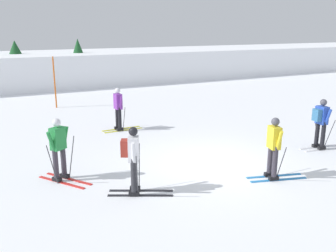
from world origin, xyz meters
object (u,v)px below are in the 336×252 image
skier_purple (118,108)px  trail_marker_pole (55,82)px  conifer_far_left (16,57)px  skier_yellow (274,147)px  skier_white (133,157)px  skier_green (59,148)px  skier_blue (321,121)px  conifer_far_right (78,55)px

skier_purple → trail_marker_pole: trail_marker_pole is taller
conifer_far_left → skier_yellow: bearing=-77.7°
skier_white → skier_green: bearing=130.9°
skier_white → skier_yellow: bearing=-12.2°
skier_white → trail_marker_pole: size_ratio=0.66×
skier_blue → trail_marker_pole: (-6.68, 10.79, 0.34)m
skier_green → trail_marker_pole: (1.65, 9.60, 0.37)m
skier_purple → skier_blue: same height
skier_yellow → skier_blue: 3.43m
skier_blue → trail_marker_pole: trail_marker_pole is taller
skier_white → conifer_far_right: conifer_far_right is taller
skier_purple → conifer_far_left: 14.35m
skier_white → conifer_far_left: conifer_far_left is taller
skier_green → skier_purple: bearing=52.9°
conifer_far_right → skier_purple: bearing=-97.1°
skier_yellow → skier_blue: bearing=21.9°
skier_yellow → skier_green: bearing=154.4°
skier_green → conifer_far_left: size_ratio=0.55×
skier_blue → conifer_far_left: size_ratio=0.55×
skier_purple → skier_green: bearing=-127.1°
skier_yellow → skier_white: bearing=167.8°
skier_purple → conifer_far_left: (-2.42, 14.11, 1.07)m
skier_blue → conifer_far_right: bearing=101.1°
skier_purple → skier_green: 5.10m
skier_green → skier_white: (1.44, -1.67, 0.04)m
skier_purple → conifer_far_right: size_ratio=0.54×
skier_white → conifer_far_left: 19.88m
skier_purple → trail_marker_pole: (-1.42, 5.54, 0.37)m
skier_white → trail_marker_pole: bearing=89.0°
skier_green → skier_white: bearing=-49.1°
skier_purple → skier_green: (-3.07, -4.07, 0.00)m
skier_green → conifer_far_left: 18.22m
skier_blue → conifer_far_left: (-7.68, 19.36, 1.03)m
skier_green → conifer_far_right: size_ratio=0.54×
skier_blue → conifer_far_right: (-3.60, 18.44, 1.07)m
skier_blue → conifer_far_left: bearing=111.6°
skier_yellow → skier_white: 3.79m
skier_yellow → conifer_far_right: (-0.42, 19.72, 1.11)m
trail_marker_pole → skier_white: bearing=-91.0°
skier_purple → skier_yellow: (2.07, -6.54, -0.00)m
skier_white → conifer_far_right: (3.28, 18.92, 1.07)m
skier_white → conifer_far_right: 19.23m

